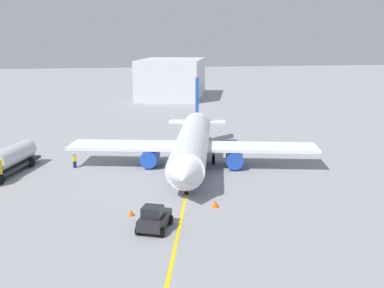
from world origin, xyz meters
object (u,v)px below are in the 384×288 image
pushback_tug (154,219)px  refueling_worker (75,161)px  safety_cone_wingtip (215,204)px  fuel_tanker (8,159)px  safety_cone_nose (131,212)px  airplane (192,145)px

pushback_tug → refueling_worker: pushback_tug is taller
pushback_tug → safety_cone_wingtip: bearing=124.2°
fuel_tanker → safety_cone_nose: size_ratio=17.61×
airplane → safety_cone_nose: size_ratio=49.23×
airplane → refueling_worker: (-2.15, -14.31, -1.96)m
airplane → pushback_tug: 19.40m
fuel_tanker → safety_cone_wingtip: 26.14m
airplane → pushback_tug: (18.22, -6.45, -1.77)m
fuel_tanker → refueling_worker: bearing=99.8°
safety_cone_nose → safety_cone_wingtip: size_ratio=0.86×
fuel_tanker → pushback_tug: 24.46m
airplane → safety_cone_nose: (14.77, -8.20, -2.47)m
fuel_tanker → safety_cone_nose: fuel_tanker is taller
pushback_tug → fuel_tanker: bearing=-141.3°
fuel_tanker → pushback_tug: bearing=38.7°
safety_cone_wingtip → airplane: bearing=178.8°
safety_cone_wingtip → refueling_worker: bearing=-139.1°
refueling_worker → safety_cone_wingtip: size_ratio=2.33×
airplane → pushback_tug: bearing=-19.5°
pushback_tug → refueling_worker: 21.83m
airplane → fuel_tanker: airplane is taller
fuel_tanker → safety_cone_wingtip: size_ratio=15.07×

